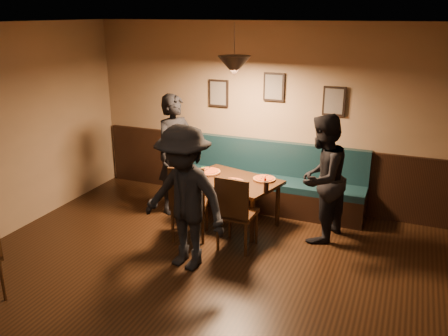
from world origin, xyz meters
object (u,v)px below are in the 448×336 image
booth_bench (266,178)px  dining_table (233,201)px  diner_left (176,154)px  tabasco_bottle (265,181)px  chair_near_right (238,211)px  diner_right (321,179)px  diner_front (184,198)px  chair_near_left (190,200)px  soda_glass (266,187)px

booth_bench → dining_table: (-0.27, -0.70, -0.16)m
diner_left → tabasco_bottle: diner_left is taller
chair_near_right → diner_right: 1.18m
diner_right → tabasco_bottle: 0.76m
diner_right → diner_front: bearing=-30.3°
diner_left → chair_near_left: bearing=-117.0°
booth_bench → diner_right: (0.97, -0.71, 0.35)m
chair_near_left → tabasco_bottle: size_ratio=8.19×
diner_right → soda_glass: bearing=-51.8°
booth_bench → chair_near_left: bearing=-116.2°
diner_right → diner_front: size_ratio=0.98×
dining_table → soda_glass: 0.76m
diner_front → chair_near_left: bearing=123.9°
chair_near_right → diner_front: diner_front is taller
booth_bench → tabasco_bottle: booth_bench is taller
booth_bench → diner_front: 2.09m
diner_front → tabasco_bottle: bearing=76.6°
diner_right → chair_near_left: bearing=-54.3°
dining_table → chair_near_right: size_ratio=1.24×
diner_left → diner_right: size_ratio=1.06×
chair_near_right → tabasco_bottle: size_ratio=7.82×
dining_table → diner_front: 1.43m
dining_table → soda_glass: size_ratio=8.61×
chair_near_left → chair_near_right: size_ratio=1.05×
chair_near_left → tabasco_bottle: (0.87, 0.56, 0.21)m
booth_bench → dining_table: booth_bench is taller
booth_bench → dining_table: size_ratio=2.40×
dining_table → diner_right: (1.23, -0.01, 0.52)m
dining_table → soda_glass: bearing=-12.0°
chair_near_left → diner_front: (0.29, -0.70, 0.34)m
chair_near_right → soda_glass: size_ratio=6.92×
soda_glass → diner_left: bearing=165.8°
diner_front → soda_glass: diner_front is taller
chair_near_right → diner_front: bearing=-119.4°
chair_near_left → diner_front: bearing=-84.6°
chair_near_left → chair_near_right: bearing=-20.0°
tabasco_bottle → chair_near_right: bearing=-106.3°
diner_front → diner_left: bearing=132.7°
booth_bench → tabasco_bottle: size_ratio=23.30×
diner_left → soda_glass: diner_left is taller
dining_table → chair_near_right: bearing=-49.5°
dining_table → diner_left: bearing=-170.6°
chair_near_left → diner_right: bearing=3.7°
chair_near_right → soda_glass: 0.51m
chair_near_left → chair_near_right: chair_near_left is taller
diner_left → soda_glass: (1.53, -0.39, -0.16)m
diner_left → diner_right: bearing=-68.3°
chair_near_right → booth_bench: bearing=94.1°
chair_near_right → diner_front: (-0.41, -0.67, 0.37)m
diner_left → diner_front: (0.86, -1.42, -0.03)m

